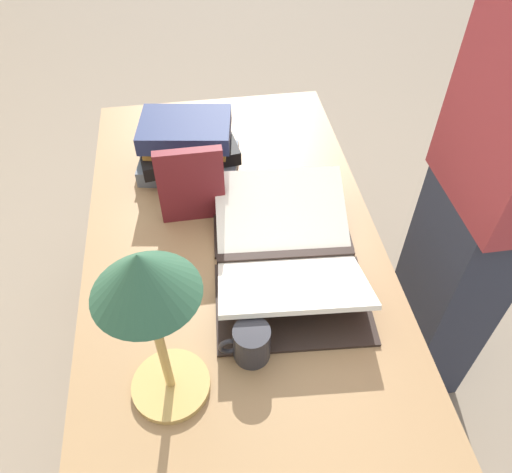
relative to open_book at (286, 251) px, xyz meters
name	(u,v)px	position (x,y,z in m)	size (l,w,h in m)	color
ground_plane	(242,392)	(0.03, 0.12, -0.80)	(12.00, 12.00, 0.00)	gray
reading_desk	(237,278)	(0.03, 0.12, -0.13)	(1.48, 0.76, 0.77)	#937047
open_book	(286,251)	(0.00, 0.00, 0.00)	(0.56, 0.39, 0.10)	black
book_stack_tall	(188,147)	(0.39, 0.22, 0.05)	(0.22, 0.31, 0.17)	slate
book_standing_upright	(191,186)	(0.19, 0.22, 0.08)	(0.03, 0.17, 0.22)	maroon
reading_lamp	(147,294)	(-0.31, 0.30, 0.29)	(0.18, 0.18, 0.41)	tan
coffee_mug	(250,343)	(-0.25, 0.13, 0.01)	(0.08, 0.11, 0.09)	#28282D
person_reader	(491,189)	(0.07, -0.55, 0.07)	(0.36, 0.22, 1.75)	#2D3342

